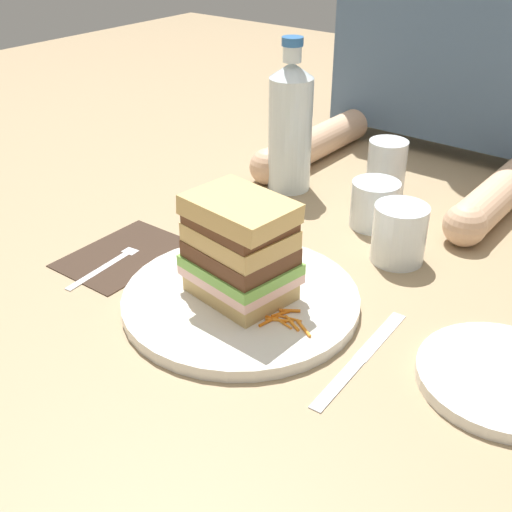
{
  "coord_description": "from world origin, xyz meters",
  "views": [
    {
      "loc": [
        0.41,
        -0.5,
        0.45
      ],
      "look_at": [
        -0.01,
        0.04,
        0.06
      ],
      "focal_mm": 45.2,
      "sensor_mm": 36.0,
      "label": 1
    }
  ],
  "objects_px": {
    "juice_glass": "(399,237)",
    "side_plate": "(503,378)",
    "fork": "(115,258)",
    "sandwich": "(240,249)",
    "water_bottle": "(290,125)",
    "empty_tumbler_1": "(386,169)",
    "empty_tumbler_0": "(375,204)",
    "napkin_dark": "(126,253)",
    "knife": "(359,360)",
    "diner_across": "(461,31)",
    "main_plate": "(241,299)"
  },
  "relations": [
    {
      "from": "knife",
      "to": "empty_tumbler_0",
      "type": "distance_m",
      "value": 0.33
    },
    {
      "from": "juice_glass",
      "to": "water_bottle",
      "type": "bearing_deg",
      "value": 157.67
    },
    {
      "from": "sandwich",
      "to": "juice_glass",
      "type": "distance_m",
      "value": 0.24
    },
    {
      "from": "napkin_dark",
      "to": "empty_tumbler_0",
      "type": "height_order",
      "value": "empty_tumbler_0"
    },
    {
      "from": "sandwich",
      "to": "napkin_dark",
      "type": "height_order",
      "value": "sandwich"
    },
    {
      "from": "fork",
      "to": "side_plate",
      "type": "height_order",
      "value": "side_plate"
    },
    {
      "from": "juice_glass",
      "to": "empty_tumbler_1",
      "type": "height_order",
      "value": "empty_tumbler_1"
    },
    {
      "from": "fork",
      "to": "juice_glass",
      "type": "distance_m",
      "value": 0.39
    },
    {
      "from": "main_plate",
      "to": "empty_tumbler_1",
      "type": "height_order",
      "value": "empty_tumbler_1"
    },
    {
      "from": "empty_tumbler_1",
      "to": "juice_glass",
      "type": "bearing_deg",
      "value": -56.84
    },
    {
      "from": "main_plate",
      "to": "empty_tumbler_0",
      "type": "height_order",
      "value": "empty_tumbler_0"
    },
    {
      "from": "empty_tumbler_0",
      "to": "empty_tumbler_1",
      "type": "height_order",
      "value": "empty_tumbler_1"
    },
    {
      "from": "juice_glass",
      "to": "diner_across",
      "type": "relative_size",
      "value": 0.16
    },
    {
      "from": "main_plate",
      "to": "diner_across",
      "type": "distance_m",
      "value": 0.68
    },
    {
      "from": "sandwich",
      "to": "napkin_dark",
      "type": "relative_size",
      "value": 0.78
    },
    {
      "from": "fork",
      "to": "water_bottle",
      "type": "relative_size",
      "value": 0.67
    },
    {
      "from": "water_bottle",
      "to": "empty_tumbler_0",
      "type": "bearing_deg",
      "value": -10.95
    },
    {
      "from": "fork",
      "to": "main_plate",
      "type": "bearing_deg",
      "value": 7.13
    },
    {
      "from": "napkin_dark",
      "to": "side_plate",
      "type": "height_order",
      "value": "side_plate"
    },
    {
      "from": "juice_glass",
      "to": "empty_tumbler_0",
      "type": "distance_m",
      "value": 0.1
    },
    {
      "from": "sandwich",
      "to": "fork",
      "type": "distance_m",
      "value": 0.22
    },
    {
      "from": "empty_tumbler_0",
      "to": "empty_tumbler_1",
      "type": "distance_m",
      "value": 0.11
    },
    {
      "from": "sandwich",
      "to": "napkin_dark",
      "type": "xyz_separation_m",
      "value": [
        -0.21,
        -0.0,
        -0.08
      ]
    },
    {
      "from": "napkin_dark",
      "to": "diner_across",
      "type": "xyz_separation_m",
      "value": [
        0.18,
        0.65,
        0.22
      ]
    },
    {
      "from": "fork",
      "to": "diner_across",
      "type": "distance_m",
      "value": 0.73
    },
    {
      "from": "knife",
      "to": "napkin_dark",
      "type": "bearing_deg",
      "value": 179.72
    },
    {
      "from": "knife",
      "to": "water_bottle",
      "type": "bearing_deg",
      "value": 135.08
    },
    {
      "from": "main_plate",
      "to": "empty_tumbler_0",
      "type": "relative_size",
      "value": 4.04
    },
    {
      "from": "napkin_dark",
      "to": "knife",
      "type": "bearing_deg",
      "value": -0.28
    },
    {
      "from": "knife",
      "to": "juice_glass",
      "type": "height_order",
      "value": "juice_glass"
    },
    {
      "from": "side_plate",
      "to": "diner_across",
      "type": "bearing_deg",
      "value": 119.2
    },
    {
      "from": "main_plate",
      "to": "juice_glass",
      "type": "height_order",
      "value": "juice_glass"
    },
    {
      "from": "juice_glass",
      "to": "napkin_dark",
      "type": "bearing_deg",
      "value": -143.96
    },
    {
      "from": "fork",
      "to": "knife",
      "type": "height_order",
      "value": "fork"
    },
    {
      "from": "fork",
      "to": "water_bottle",
      "type": "height_order",
      "value": "water_bottle"
    },
    {
      "from": "side_plate",
      "to": "diner_across",
      "type": "relative_size",
      "value": 0.34
    },
    {
      "from": "fork",
      "to": "knife",
      "type": "distance_m",
      "value": 0.37
    },
    {
      "from": "empty_tumbler_0",
      "to": "water_bottle",
      "type": "bearing_deg",
      "value": 169.05
    },
    {
      "from": "water_bottle",
      "to": "diner_across",
      "type": "distance_m",
      "value": 0.37
    },
    {
      "from": "sandwich",
      "to": "juice_glass",
      "type": "relative_size",
      "value": 1.66
    },
    {
      "from": "juice_glass",
      "to": "empty_tumbler_0",
      "type": "relative_size",
      "value": 1.13
    },
    {
      "from": "fork",
      "to": "empty_tumbler_1",
      "type": "height_order",
      "value": "empty_tumbler_1"
    },
    {
      "from": "fork",
      "to": "juice_glass",
      "type": "xyz_separation_m",
      "value": [
        0.3,
        0.24,
        0.03
      ]
    },
    {
      "from": "main_plate",
      "to": "juice_glass",
      "type": "relative_size",
      "value": 3.58
    },
    {
      "from": "sandwich",
      "to": "diner_across",
      "type": "bearing_deg",
      "value": 92.28
    },
    {
      "from": "juice_glass",
      "to": "side_plate",
      "type": "bearing_deg",
      "value": -38.16
    },
    {
      "from": "water_bottle",
      "to": "empty_tumbler_1",
      "type": "height_order",
      "value": "water_bottle"
    },
    {
      "from": "juice_glass",
      "to": "knife",
      "type": "bearing_deg",
      "value": -72.33
    },
    {
      "from": "sandwich",
      "to": "knife",
      "type": "xyz_separation_m",
      "value": [
        0.17,
        -0.0,
        -0.08
      ]
    },
    {
      "from": "napkin_dark",
      "to": "side_plate",
      "type": "distance_m",
      "value": 0.51
    }
  ]
}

